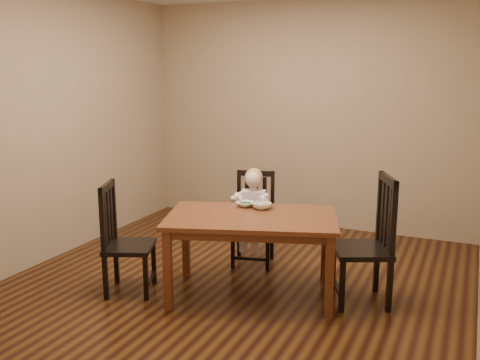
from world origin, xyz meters
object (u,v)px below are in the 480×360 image
at_px(chair_left, 124,241).
at_px(bowl_peas, 246,204).
at_px(toddler, 253,208).
at_px(bowl_veg, 262,206).
at_px(chair_child, 254,220).
at_px(dining_table, 251,225).
at_px(chair_right, 368,243).

distance_m(chair_left, bowl_peas, 1.11).
relative_size(toddler, bowl_veg, 3.05).
xyz_separation_m(chair_child, toddler, (0.01, -0.04, 0.14)).
relative_size(dining_table, chair_child, 1.76).
distance_m(dining_table, toddler, 0.74).
distance_m(chair_left, chair_right, 2.06).
bearing_deg(dining_table, bowl_veg, 90.46).
bearing_deg(chair_right, bowl_veg, 66.87).
bearing_deg(chair_right, bowl_peas, 65.79).
bearing_deg(toddler, bowl_veg, 107.54).
xyz_separation_m(toddler, bowl_veg, (0.27, -0.45, 0.16)).
relative_size(chair_right, toddler, 2.06).
bearing_deg(bowl_veg, dining_table, -89.54).
bearing_deg(chair_child, toddler, 90.00).
height_order(dining_table, chair_child, chair_child).
bearing_deg(toddler, chair_child, -90.00).
xyz_separation_m(chair_child, chair_right, (1.21, -0.47, 0.08)).
height_order(chair_left, toddler, chair_left).
xyz_separation_m(dining_table, bowl_veg, (-0.00, 0.24, 0.11)).
bearing_deg(bowl_peas, bowl_veg, -5.70).
bearing_deg(bowl_peas, chair_right, 0.52).
bearing_deg(bowl_peas, dining_table, -57.20).
relative_size(toddler, bowl_peas, 3.21).
bearing_deg(chair_left, bowl_veg, 98.70).
height_order(chair_right, toddler, chair_right).
height_order(chair_left, bowl_veg, chair_left).
xyz_separation_m(chair_right, toddler, (-1.20, 0.42, 0.06)).
height_order(dining_table, toddler, toddler).
bearing_deg(bowl_veg, toddler, 121.03).
bearing_deg(dining_table, chair_left, -159.42).
xyz_separation_m(chair_child, bowl_veg, (0.28, -0.49, 0.29)).
height_order(chair_child, chair_right, chair_right).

